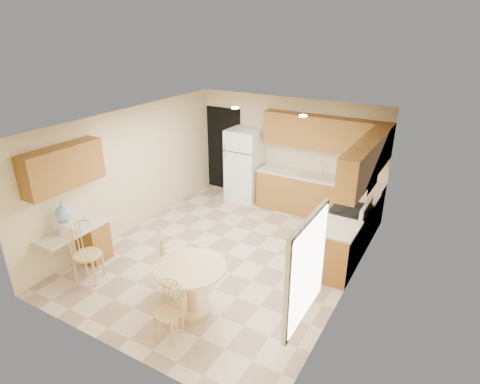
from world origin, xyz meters
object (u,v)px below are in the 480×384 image
Objects in this scene: dining_table at (191,282)px; chair_table_a at (168,264)px; water_crock at (65,219)px; stove at (348,230)px; chair_desk at (81,250)px; chair_table_b at (164,310)px; refrigerator at (245,165)px.

chair_table_a is (-0.55, 0.16, 0.04)m from dining_table.
chair_table_a is 1.94m from water_crock.
stove reaches higher than chair_desk.
chair_table_b is at bearing -10.98° from water_crock.
stove is at bearing -117.99° from chair_table_b.
water_crock reaches higher than chair_table_b.
chair_table_a is 1.08× the size of chair_table_b.
stove is at bearing 107.07° from chair_table_a.
chair_table_a is 0.88× the size of chair_desk.
dining_table is 2.46m from water_crock.
chair_table_a is 1.03m from chair_table_b.
refrigerator is 3.15m from stove.
stove is 1.92× the size of water_crock.
dining_table is 0.58m from chair_table_a.
dining_table is 1.03× the size of chair_desk.
water_crock reaches higher than stove.
chair_desk is (-2.00, 0.35, 0.11)m from chair_table_b.
refrigerator is at bearing 157.01° from stove.
dining_table is at bearing -90.63° from chair_table_b.
water_crock is at bearing -175.24° from dining_table.
refrigerator reaches higher than dining_table.
chair_table_a is at bearing 163.43° from dining_table.
refrigerator is 1.92× the size of chair_table_a.
chair_desk is (-1.95, -0.32, 0.11)m from dining_table.
stove is (2.88, -1.22, -0.40)m from refrigerator.
dining_table is 1.86× the size of water_crock.
chair_table_b is at bearing 1.05° from chair_table_a.
stove is 1.21× the size of chair_table_a.
chair_desk is (-3.47, -3.11, 0.16)m from stove.
water_crock is (-3.92, -2.99, 0.56)m from stove.
refrigerator is 4.90m from chair_table_b.
chair_table_a is at bearing 86.64° from chair_desk.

